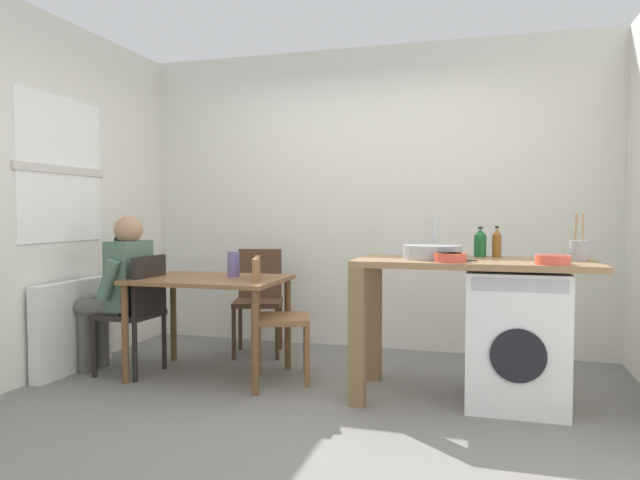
{
  "coord_description": "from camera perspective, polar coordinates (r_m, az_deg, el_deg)",
  "views": [
    {
      "loc": [
        1.0,
        -3.34,
        1.22
      ],
      "look_at": [
        -0.09,
        0.45,
        1.03
      ],
      "focal_mm": 31.94,
      "sensor_mm": 36.0,
      "label": 1
    }
  ],
  "objects": [
    {
      "name": "bottle_tall_green",
      "position": [
        4.04,
        15.75,
        -0.31
      ],
      "size": [
        0.08,
        0.08,
        0.21
      ],
      "color": "#19592D",
      "rests_on": "kitchen_counter"
    },
    {
      "name": "kitchen_counter",
      "position": [
        3.81,
        11.92,
        -4.25
      ],
      "size": [
        1.5,
        0.68,
        0.92
      ],
      "color": "olive",
      "rests_on": "ground_plane"
    },
    {
      "name": "chair_spare_by_wall",
      "position": [
        5.01,
        -6.15,
        -5.47
      ],
      "size": [
        0.49,
        0.49,
        0.9
      ],
      "rotation": [
        0.0,
        0.0,
        3.41
      ],
      "color": "#4C3323",
      "rests_on": "ground_plane"
    },
    {
      "name": "washing_machine",
      "position": [
        3.86,
        18.99,
        -9.23
      ],
      "size": [
        0.6,
        0.61,
        0.86
      ],
      "color": "white",
      "rests_on": "ground_plane"
    },
    {
      "name": "scissors",
      "position": [
        3.69,
        14.33,
        -1.96
      ],
      "size": [
        0.15,
        0.06,
        0.01
      ],
      "color": "#B2B2B7",
      "rests_on": "kitchen_counter"
    },
    {
      "name": "vase",
      "position": [
        4.33,
        -8.66,
        -2.4
      ],
      "size": [
        0.09,
        0.09,
        0.19
      ],
      "primitive_type": "cylinder",
      "color": "slate",
      "rests_on": "dining_table"
    },
    {
      "name": "wall_window_side",
      "position": [
        4.6,
        -27.36,
        4.07
      ],
      "size": [
        0.12,
        3.8,
        2.7
      ],
      "color": "silver",
      "rests_on": "ground_plane"
    },
    {
      "name": "sink_basin",
      "position": [
        3.8,
        11.17,
        -1.18
      ],
      "size": [
        0.38,
        0.38,
        0.09
      ],
      "primitive_type": "cylinder",
      "color": "#9EA0A5",
      "rests_on": "kitchen_counter"
    },
    {
      "name": "chair_person_seat",
      "position": [
        4.53,
        -17.8,
        -6.45
      ],
      "size": [
        0.42,
        0.42,
        0.9
      ],
      "rotation": [
        0.0,
        0.0,
        1.52
      ],
      "color": "black",
      "rests_on": "ground_plane"
    },
    {
      "name": "radiator",
      "position": [
        4.81,
        -23.52,
        -7.93
      ],
      "size": [
        0.1,
        0.8,
        0.7
      ],
      "primitive_type": "cube",
      "color": "white",
      "rests_on": "ground_plane"
    },
    {
      "name": "bottle_squat_brown",
      "position": [
        4.05,
        17.29,
        -0.29
      ],
      "size": [
        0.06,
        0.06,
        0.21
      ],
      "color": "brown",
      "rests_on": "kitchen_counter"
    },
    {
      "name": "dining_table",
      "position": [
        4.33,
        -11.01,
        -4.99
      ],
      "size": [
        1.1,
        0.76,
        0.74
      ],
      "color": "brown",
      "rests_on": "ground_plane"
    },
    {
      "name": "chair_opposite",
      "position": [
        4.18,
        -4.91,
        -7.11
      ],
      "size": [
        0.51,
        0.51,
        0.9
      ],
      "rotation": [
        0.0,
        0.0,
        -1.24
      ],
      "color": "olive",
      "rests_on": "ground_plane"
    },
    {
      "name": "colander",
      "position": [
        3.59,
        22.29,
        -1.78
      ],
      "size": [
        0.2,
        0.2,
        0.06
      ],
      "color": "#D84C38",
      "rests_on": "kitchen_counter"
    },
    {
      "name": "ground_plane",
      "position": [
        3.7,
        -0.67,
        -16.55
      ],
      "size": [
        5.46,
        5.46,
        0.0
      ],
      "primitive_type": "plane",
      "color": "slate"
    },
    {
      "name": "mixing_bowl",
      "position": [
        3.59,
        12.92,
        -1.65
      ],
      "size": [
        0.2,
        0.2,
        0.05
      ],
      "color": "#D84C38",
      "rests_on": "kitchen_counter"
    },
    {
      "name": "wall_back",
      "position": [
        5.19,
        4.87,
        4.15
      ],
      "size": [
        4.6,
        0.1,
        2.7
      ],
      "primitive_type": "cube",
      "color": "silver",
      "rests_on": "ground_plane"
    },
    {
      "name": "seated_person",
      "position": [
        4.61,
        -19.44,
        -4.28
      ],
      "size": [
        0.51,
        0.52,
        1.2
      ],
      "rotation": [
        0.0,
        0.0,
        1.52
      ],
      "color": "#595651",
      "rests_on": "ground_plane"
    },
    {
      "name": "utensil_crock",
      "position": [
        3.88,
        24.51,
        -0.93
      ],
      "size": [
        0.11,
        0.11,
        0.3
      ],
      "color": "gray",
      "rests_on": "kitchen_counter"
    },
    {
      "name": "tap",
      "position": [
        3.97,
        11.4,
        0.36
      ],
      "size": [
        0.02,
        0.02,
        0.28
      ],
      "primitive_type": "cylinder",
      "color": "#B2B2B7",
      "rests_on": "kitchen_counter"
    }
  ]
}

